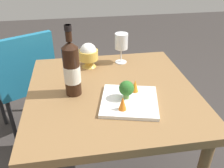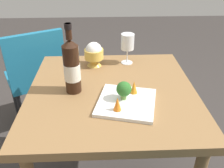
{
  "view_description": "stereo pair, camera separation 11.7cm",
  "coord_description": "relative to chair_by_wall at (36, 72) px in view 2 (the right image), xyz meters",
  "views": [
    {
      "loc": [
        0.99,
        -0.16,
        1.36
      ],
      "look_at": [
        0.0,
        0.0,
        0.76
      ],
      "focal_mm": 38.51,
      "sensor_mm": 36.0,
      "label": 1
    },
    {
      "loc": [
        1.0,
        -0.04,
        1.36
      ],
      "look_at": [
        0.0,
        0.0,
        0.76
      ],
      "focal_mm": 38.51,
      "sensor_mm": 36.0,
      "label": 2
    }
  ],
  "objects": [
    {
      "name": "broccoli_floret",
      "position": [
        0.69,
        0.58,
        0.27
      ],
      "size": [
        0.07,
        0.07,
        0.09
      ],
      "color": "#729E4C",
      "rests_on": "serving_plate"
    },
    {
      "name": "chair_by_wall",
      "position": [
        0.0,
        0.0,
        0.0
      ],
      "size": [
        0.54,
        0.54,
        0.85
      ],
      "rotation": [
        0.0,
        0.0,
        2.05
      ],
      "color": "teal",
      "rests_on": "ground_plane"
    },
    {
      "name": "wine_glass",
      "position": [
        0.29,
        0.63,
        0.33
      ],
      "size": [
        0.08,
        0.08,
        0.18
      ],
      "color": "white",
      "rests_on": "dining_table"
    },
    {
      "name": "carrot_garnish_left",
      "position": [
        0.64,
        0.63,
        0.25
      ],
      "size": [
        0.03,
        0.03,
        0.06
      ],
      "color": "orange",
      "rests_on": "serving_plate"
    },
    {
      "name": "rice_bowl",
      "position": [
        0.31,
        0.44,
        0.28
      ],
      "size": [
        0.11,
        0.11,
        0.14
      ],
      "color": "gold",
      "rests_on": "dining_table"
    },
    {
      "name": "wine_bottle",
      "position": [
        0.59,
        0.35,
        0.34
      ],
      "size": [
        0.08,
        0.08,
        0.33
      ],
      "color": "black",
      "rests_on": "dining_table"
    },
    {
      "name": "dining_table",
      "position": [
        0.58,
        0.53,
        0.11
      ],
      "size": [
        0.82,
        0.82,
        0.73
      ],
      "color": "olive",
      "rests_on": "ground_plane"
    },
    {
      "name": "serving_plate",
      "position": [
        0.71,
        0.59,
        0.21
      ],
      "size": [
        0.3,
        0.3,
        0.02
      ],
      "rotation": [
        0.0,
        0.0,
        -0.24
      ],
      "color": "white",
      "rests_on": "dining_table"
    },
    {
      "name": "carrot_garnish_right",
      "position": [
        0.77,
        0.55,
        0.25
      ],
      "size": [
        0.03,
        0.03,
        0.06
      ],
      "color": "orange",
      "rests_on": "serving_plate"
    }
  ]
}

